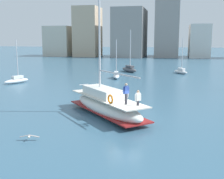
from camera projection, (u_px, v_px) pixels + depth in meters
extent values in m
plane|color=#38607A|center=(125.00, 123.00, 21.51)|extent=(400.00, 400.00, 0.00)
ellipsoid|color=white|center=(107.00, 107.00, 23.68)|extent=(8.26, 8.70, 1.40)
cube|color=maroon|center=(107.00, 111.00, 23.74)|extent=(8.14, 8.57, 0.10)
cube|color=beige|center=(107.00, 98.00, 23.55)|extent=(7.79, 8.22, 0.08)
cube|color=white|center=(103.00, 92.00, 24.10)|extent=(4.16, 4.32, 0.70)
cylinder|color=silver|center=(99.00, 24.00, 23.55)|extent=(0.16, 0.16, 11.79)
cylinder|color=#B7B7BC|center=(118.00, 74.00, 21.75)|extent=(3.98, 4.33, 0.12)
cylinder|color=silver|center=(84.00, 85.00, 27.22)|extent=(0.70, 0.65, 0.06)
torus|color=orange|center=(110.00, 99.00, 20.64)|extent=(0.58, 0.61, 0.70)
cylinder|color=#33333D|center=(126.00, 99.00, 21.03)|extent=(0.20, 0.20, 0.80)
cube|color=#3351AD|center=(126.00, 90.00, 20.91)|extent=(0.37, 0.36, 0.56)
sphere|color=beige|center=(126.00, 84.00, 20.84)|extent=(0.20, 0.20, 0.20)
cylinder|color=#3351AD|center=(124.00, 91.00, 20.81)|extent=(0.09, 0.09, 0.50)
cylinder|color=#3351AD|center=(129.00, 90.00, 21.03)|extent=(0.09, 0.09, 0.50)
cylinder|color=#33333D|center=(138.00, 103.00, 20.73)|extent=(0.20, 0.20, 0.35)
cube|color=white|center=(138.00, 97.00, 20.65)|extent=(0.37, 0.36, 0.56)
sphere|color=tan|center=(138.00, 91.00, 20.58)|extent=(0.20, 0.20, 0.20)
cylinder|color=white|center=(135.00, 98.00, 20.55)|extent=(0.09, 0.09, 0.50)
cylinder|color=white|center=(140.00, 97.00, 20.76)|extent=(0.09, 0.09, 0.50)
torus|color=silver|center=(124.00, 95.00, 21.19)|extent=(0.60, 0.56, 0.76)
ellipsoid|color=white|center=(181.00, 72.00, 52.11)|extent=(2.85, 3.68, 0.62)
cube|color=white|center=(181.00, 69.00, 51.85)|extent=(1.33, 1.60, 0.40)
cylinder|color=silver|center=(182.00, 54.00, 51.29)|extent=(0.11, 0.11, 5.77)
ellipsoid|color=#4C4C51|center=(129.00, 70.00, 54.78)|extent=(4.08, 4.91, 0.84)
cube|color=#4C4C51|center=(130.00, 67.00, 54.44)|extent=(1.88, 2.15, 0.40)
cylinder|color=silver|center=(130.00, 49.00, 53.75)|extent=(0.13, 0.13, 7.00)
ellipsoid|color=white|center=(116.00, 76.00, 46.04)|extent=(1.82, 4.32, 0.68)
cube|color=white|center=(116.00, 73.00, 45.74)|extent=(0.97, 1.78, 0.40)
cylinder|color=silver|center=(116.00, 57.00, 45.20)|extent=(0.11, 0.11, 5.40)
ellipsoid|color=silver|center=(16.00, 81.00, 40.84)|extent=(2.45, 4.08, 0.65)
cube|color=silver|center=(17.00, 77.00, 40.91)|extent=(1.20, 1.73, 0.40)
cylinder|color=silver|center=(17.00, 59.00, 40.55)|extent=(0.11, 0.11, 5.46)
ellipsoid|color=silver|center=(29.00, 136.00, 17.82)|extent=(0.25, 0.39, 0.16)
sphere|color=silver|center=(28.00, 137.00, 17.63)|extent=(0.11, 0.11, 0.11)
cone|color=gold|center=(28.00, 137.00, 17.57)|extent=(0.05, 0.08, 0.04)
cube|color=#9E9993|center=(34.00, 136.00, 17.81)|extent=(0.62, 0.26, 0.15)
cube|color=#9E9993|center=(24.00, 136.00, 17.82)|extent=(0.62, 0.26, 0.15)
cube|color=beige|center=(61.00, 41.00, 106.50)|extent=(9.07, 12.38, 10.64)
cube|color=#C6AD8E|center=(88.00, 32.00, 102.52)|extent=(8.23, 10.33, 17.23)
cube|color=gray|center=(130.00, 33.00, 100.93)|extent=(10.39, 17.64, 16.35)
cube|color=gray|center=(168.00, 24.00, 100.52)|extent=(7.84, 17.46, 22.66)
cube|color=silver|center=(199.00, 41.00, 97.99)|extent=(6.51, 14.77, 10.89)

